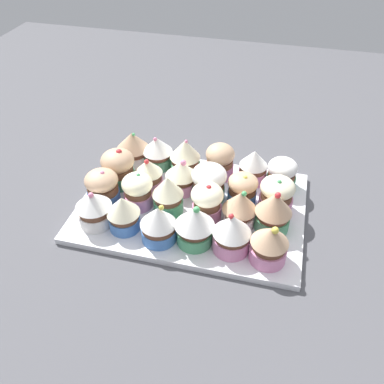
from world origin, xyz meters
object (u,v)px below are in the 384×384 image
Objects in this scene: cupcake_5 at (133,147)px; cupcake_15 at (168,194)px; cupcake_19 at (232,233)px; cupcake_1 at (253,166)px; cupcake_13 at (240,208)px; cupcake_7 at (242,189)px; cupcake_11 at (118,167)px; cupcake_4 at (158,151)px; cupcake_20 at (195,224)px; cupcake_0 at (282,173)px; cupcake_3 at (185,156)px; cupcake_9 at (181,176)px; cupcake_23 at (94,208)px; cupcake_14 at (207,201)px; baking_tray at (192,207)px; cupcake_6 at (277,194)px; cupcake_8 at (209,182)px; cupcake_17 at (102,187)px; cupcake_16 at (138,190)px; cupcake_12 at (274,211)px; cupcake_18 at (269,244)px; cupcake_2 at (220,161)px; cupcake_10 at (149,175)px; cupcake_22 at (123,213)px.

cupcake_15 is at bearing 131.43° from cupcake_5.
cupcake_15 reaches higher than cupcake_19.
cupcake_1 is 0.95× the size of cupcake_13.
cupcake_11 is (24.33, 0.31, 0.72)cm from cupcake_7.
cupcake_20 is at bearing 123.22° from cupcake_4.
cupcake_0 is at bearing -116.56° from cupcake_13.
cupcake_3 is at bearing -70.62° from cupcake_20.
cupcake_9 is 0.98× the size of cupcake_23.
cupcake_20 is at bearing 69.41° from cupcake_1.
cupcake_5 is 1.01× the size of cupcake_14.
baking_tray is at bearing -45.81° from cupcake_19.
cupcake_13 and cupcake_14 have the same top height.
cupcake_15 is at bearing 15.85° from cupcake_6.
cupcake_8 is 5.75cm from cupcake_9.
cupcake_11 is 5.94cm from cupcake_17.
cupcake_16 is (18.48, 5.51, 0.35)cm from cupcake_7.
cupcake_12 is at bearing 87.47° from cupcake_0.
cupcake_17 is (31.30, 0.57, -0.54)cm from cupcake_12.
cupcake_18 is (-18.92, 19.55, -0.28)cm from cupcake_3.
cupcake_16 is (24.76, 4.96, 0.01)cm from cupcake_6.
cupcake_5 is at bearing -48.57° from cupcake_15.
cupcake_12 is at bearing -152.15° from cupcake_20.
cupcake_15 is 20.13cm from cupcake_18.
cupcake_18 is (-11.88, 20.04, -0.11)cm from cupcake_2.
cupcake_7 is 0.90× the size of cupcake_16.
cupcake_4 is 26.17cm from cupcake_6.
cupcake_19 is at bearing 153.97° from cupcake_11.
cupcake_20 is at bearing 147.04° from cupcake_11.
cupcake_6 is 24.36cm from cupcake_10.
cupcake_14 is at bearing 90.81° from cupcake_2.
cupcake_7 is 0.84× the size of cupcake_19.
cupcake_20 is at bearing 55.64° from cupcake_0.
cupcake_1 is 12.97cm from cupcake_13.
cupcake_17 is (1.09, 13.25, -0.36)cm from cupcake_5.
cupcake_17 is at bearing 1.22° from cupcake_15.
cupcake_23 is (-0.17, 11.70, -0.33)cm from cupcake_11.
cupcake_1 is at bearing -142.98° from cupcake_23.
cupcake_3 is at bearing -32.78° from cupcake_12.
cupcake_10 is at bearing -22.25° from cupcake_14.
cupcake_10 is 24.77cm from cupcake_12.
cupcake_2 is at bearing 179.46° from cupcake_4.
cupcake_6 is (-18.97, 7.08, -0.33)cm from cupcake_3.
cupcake_14 reaches higher than cupcake_1.
cupcake_8 is at bearing 169.78° from cupcake_9.
cupcake_18 is at bearing 89.81° from cupcake_6.
cupcake_7 is 0.87× the size of cupcake_8.
cupcake_1 is 1.02× the size of cupcake_22.
cupcake_13 is at bearing 63.44° from cupcake_0.
cupcake_11 is (25.36, 7.30, 0.34)cm from cupcake_1.
cupcake_2 and cupcake_23 have the same top height.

